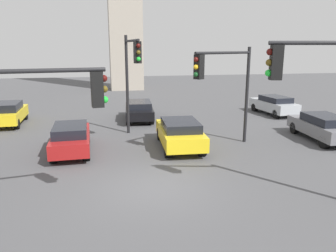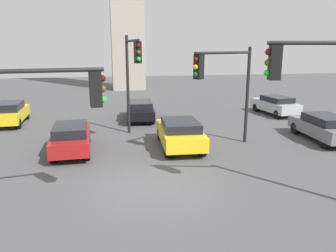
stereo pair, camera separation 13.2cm
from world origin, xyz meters
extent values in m
plane|color=#4C4C4F|center=(0.00, 0.00, 0.00)|extent=(92.71, 92.71, 0.00)
cylinder|color=black|center=(-3.61, -1.34, 4.12)|extent=(4.23, 0.75, 0.12)
cube|color=black|center=(-1.75, -1.06, 3.57)|extent=(0.36, 0.36, 1.00)
sphere|color=#4C0F0C|center=(-1.55, -1.03, 3.87)|extent=(0.20, 0.20, 0.20)
sphere|color=#594714|center=(-1.55, -1.03, 3.57)|extent=(0.20, 0.20, 0.20)
sphere|color=green|center=(-1.55, -1.03, 3.27)|extent=(0.20, 0.20, 0.20)
cylinder|color=black|center=(5.48, 4.68, 2.39)|extent=(0.16, 0.16, 4.78)
cylinder|color=black|center=(3.80, 3.57, 4.51)|extent=(3.43, 2.31, 0.12)
cube|color=black|center=(2.33, 2.60, 3.96)|extent=(0.44, 0.44, 1.00)
sphere|color=#4C0F0C|center=(2.16, 2.49, 4.26)|extent=(0.20, 0.20, 0.20)
sphere|color=yellow|center=(2.16, 2.49, 3.96)|extent=(0.20, 0.20, 0.20)
sphere|color=#14471E|center=(2.16, 2.49, 3.66)|extent=(0.20, 0.20, 0.20)
cylinder|color=black|center=(4.41, -1.88, 4.85)|extent=(2.62, 0.71, 0.12)
cube|color=black|center=(3.36, -1.64, 4.30)|extent=(0.38, 0.38, 1.00)
sphere|color=#4C0F0C|center=(3.16, -1.59, 4.60)|extent=(0.20, 0.20, 0.20)
sphere|color=#594714|center=(3.16, -1.59, 4.30)|extent=(0.20, 0.20, 0.20)
sphere|color=green|center=(3.16, -1.59, 4.00)|extent=(0.20, 0.20, 0.20)
cylinder|color=black|center=(-0.24, 7.70, 2.70)|extent=(0.16, 0.16, 5.39)
cylinder|color=black|center=(-0.06, 6.25, 5.07)|extent=(0.46, 2.93, 0.12)
cube|color=black|center=(0.08, 5.04, 4.52)|extent=(0.36, 0.36, 1.00)
sphere|color=#4C0F0C|center=(0.10, 4.84, 4.82)|extent=(0.20, 0.20, 0.20)
sphere|color=#594714|center=(0.10, 4.84, 4.52)|extent=(0.20, 0.20, 0.20)
sphere|color=green|center=(0.10, 4.84, 4.22)|extent=(0.20, 0.20, 0.20)
cube|color=#ADB2B7|center=(10.60, 11.00, 0.63)|extent=(1.98, 4.17, 0.67)
cube|color=black|center=(10.61, 10.80, 1.14)|extent=(1.63, 2.38, 0.43)
cylinder|color=black|center=(9.81, 12.32, 0.30)|extent=(0.34, 0.62, 0.60)
cylinder|color=black|center=(11.14, 12.43, 0.30)|extent=(0.34, 0.62, 0.60)
cylinder|color=black|center=(10.05, 9.58, 0.30)|extent=(0.34, 0.62, 0.60)
cylinder|color=black|center=(11.38, 9.69, 0.30)|extent=(0.34, 0.62, 0.60)
cube|color=maroon|center=(-3.12, 4.68, 0.60)|extent=(1.78, 4.12, 0.61)
cube|color=black|center=(-3.11, 4.48, 1.10)|extent=(1.53, 2.33, 0.46)
cylinder|color=black|center=(-3.84, 6.04, 0.29)|extent=(0.32, 0.60, 0.59)
cylinder|color=black|center=(-2.49, 6.08, 0.29)|extent=(0.32, 0.60, 0.59)
cylinder|color=black|center=(-3.75, 3.27, 0.29)|extent=(0.32, 0.60, 0.59)
cylinder|color=black|center=(-2.40, 3.32, 0.29)|extent=(0.32, 0.60, 0.59)
cube|color=slate|center=(9.61, 4.21, 0.63)|extent=(2.03, 4.28, 0.63)
cube|color=black|center=(9.59, 4.00, 1.13)|extent=(1.69, 2.44, 0.45)
cylinder|color=black|center=(8.99, 5.67, 0.32)|extent=(0.36, 0.66, 0.63)
cylinder|color=black|center=(10.42, 5.57, 0.32)|extent=(0.36, 0.66, 0.63)
cylinder|color=black|center=(8.79, 2.85, 0.32)|extent=(0.36, 0.66, 0.63)
cube|color=yellow|center=(-7.43, 11.25, 0.63)|extent=(1.78, 4.08, 0.65)
cube|color=black|center=(-7.42, 11.05, 1.17)|extent=(1.52, 2.30, 0.51)
cylinder|color=black|center=(-8.15, 12.59, 0.31)|extent=(0.32, 0.63, 0.62)
cylinder|color=black|center=(-6.81, 12.64, 0.31)|extent=(0.32, 0.63, 0.62)
cylinder|color=black|center=(-6.71, 9.91, 0.31)|extent=(0.32, 0.63, 0.62)
cube|color=black|center=(0.77, 11.07, 0.60)|extent=(2.09, 4.35, 0.57)
cube|color=black|center=(0.75, 10.86, 1.07)|extent=(1.73, 2.48, 0.44)
cylinder|color=black|center=(0.16, 12.56, 0.32)|extent=(0.37, 0.66, 0.64)
cylinder|color=black|center=(1.60, 12.44, 0.32)|extent=(0.37, 0.66, 0.64)
cylinder|color=black|center=(-0.07, 9.69, 0.32)|extent=(0.37, 0.66, 0.64)
cylinder|color=black|center=(1.37, 9.58, 0.32)|extent=(0.37, 0.66, 0.64)
cube|color=yellow|center=(1.97, 4.39, 0.65)|extent=(2.09, 4.29, 0.65)
cube|color=black|center=(1.96, 4.18, 1.15)|extent=(1.76, 2.44, 0.44)
cylinder|color=black|center=(1.30, 5.85, 0.32)|extent=(0.37, 0.67, 0.65)
cylinder|color=black|center=(2.81, 5.76, 0.32)|extent=(0.37, 0.67, 0.65)
cylinder|color=black|center=(1.13, 3.01, 0.32)|extent=(0.37, 0.67, 0.65)
cylinder|color=black|center=(2.64, 2.92, 0.32)|extent=(0.37, 0.67, 0.65)
camera|label=1|loc=(-1.61, -10.37, 4.69)|focal=34.74mm
camera|label=2|loc=(-1.49, -10.39, 4.69)|focal=34.74mm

